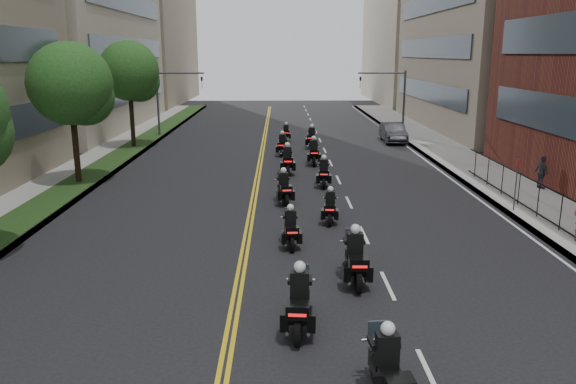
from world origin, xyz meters
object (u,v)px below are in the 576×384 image
motorcycle_11 (312,139)px  parked_sedan (393,132)px  motorcycle_2 (299,304)px  motorcycle_12 (286,133)px  motorcycle_4 (291,230)px  motorcycle_6 (284,189)px  motorcycle_5 (330,208)px  motorcycle_9 (314,153)px  motorcycle_7 (324,174)px  motorcycle_8 (287,161)px  motorcycle_10 (282,146)px  pedestrian_c (542,172)px  motorcycle_3 (355,260)px  motorcycle_1 (388,373)px

motorcycle_11 → parked_sedan: (6.79, 2.84, 0.07)m
motorcycle_2 → motorcycle_12: size_ratio=1.22×
motorcycle_2 → motorcycle_12: motorcycle_2 is taller
motorcycle_4 → motorcycle_6: size_ratio=0.92×
motorcycle_5 → motorcycle_11: motorcycle_11 is taller
motorcycle_4 → motorcycle_9: (1.80, 15.76, 0.11)m
motorcycle_12 → motorcycle_7: bearing=-85.4°
motorcycle_8 → motorcycle_5: bearing=-81.9°
motorcycle_8 → motorcycle_12: motorcycle_8 is taller
motorcycle_4 → motorcycle_10: size_ratio=0.92×
motorcycle_7 → motorcycle_2: bearing=-92.9°
pedestrian_c → motorcycle_7: bearing=73.7°
motorcycle_2 → pedestrian_c: (13.16, 14.99, 0.28)m
pedestrian_c → motorcycle_11: bearing=29.2°
motorcycle_7 → parked_sedan: motorcycle_7 is taller
motorcycle_7 → motorcycle_8: motorcycle_8 is taller
parked_sedan → motorcycle_5: bearing=-106.4°
motorcycle_4 → pedestrian_c: size_ratio=1.25×
motorcycle_5 → motorcycle_10: size_ratio=0.90×
motorcycle_2 → motorcycle_7: size_ratio=1.09×
motorcycle_2 → motorcycle_11: size_ratio=1.03×
motorcycle_3 → parked_sedan: motorcycle_3 is taller
motorcycle_4 → motorcycle_9: bearing=80.4°
motorcycle_1 → parked_sedan: (7.03, 34.97, 0.08)m
motorcycle_1 → motorcycle_3: motorcycle_3 is taller
motorcycle_9 → motorcycle_10: size_ratio=1.08×
motorcycle_8 → motorcycle_9: 3.31m
motorcycle_8 → motorcycle_4: bearing=-91.8°
motorcycle_9 → parked_sedan: size_ratio=0.53×
motorcycle_1 → motorcycle_10: motorcycle_1 is taller
motorcycle_8 → motorcycle_12: size_ratio=1.24×
motorcycle_6 → motorcycle_11: motorcycle_11 is taller
motorcycle_7 → motorcycle_10: bearing=106.8°
motorcycle_1 → motorcycle_3: (0.16, 6.29, 0.04)m
motorcycle_6 → motorcycle_9: 9.83m
motorcycle_1 → motorcycle_3: bearing=83.7°
motorcycle_9 → motorcycle_12: 10.36m
motorcycle_7 → motorcycle_11: (0.05, 12.63, 0.04)m
motorcycle_5 → motorcycle_9: bearing=95.9°
pedestrian_c → parked_sedan: bearing=5.1°
motorcycle_5 → motorcycle_10: motorcycle_10 is taller
pedestrian_c → motorcycle_5: bearing=105.2°
motorcycle_7 → motorcycle_10: size_ratio=0.99×
motorcycle_9 → pedestrian_c: bearing=-31.9°
motorcycle_6 → motorcycle_11: 16.33m
motorcycle_11 → motorcycle_6: bearing=-91.6°
motorcycle_12 → motorcycle_8: bearing=-92.2°
motorcycle_1 → pedestrian_c: (11.46, 18.19, 0.31)m
motorcycle_3 → motorcycle_10: bearing=95.8°
motorcycle_6 → motorcycle_7: motorcycle_6 is taller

